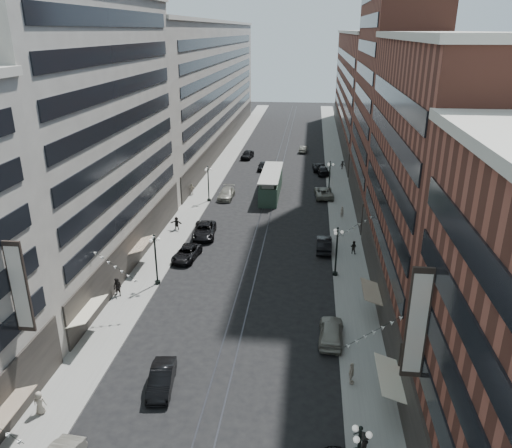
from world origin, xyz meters
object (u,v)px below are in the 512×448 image
at_px(car_11, 324,192).
at_px(pedestrian_6, 192,189).
at_px(lamppost_sw_far, 156,258).
at_px(pedestrian_8, 342,212).
at_px(car_extra_0, 319,167).
at_px(pedestrian_4, 351,373).
at_px(pedestrian_5, 177,223).
at_px(car_14, 303,149).
at_px(pedestrian_2, 118,287).
at_px(car_2, 187,253).
at_px(pedestrian_3, 363,445).
at_px(car_10, 324,244).
at_px(car_5, 162,379).
at_px(pedestrian_9, 342,165).
at_px(car_13, 263,166).
at_px(car_4, 331,331).
at_px(pedestrian_1, 40,403).
at_px(lamppost_se_far, 337,250).
at_px(lamppost_sw_mid, 208,182).
at_px(lamppost_se_mid, 329,177).
at_px(streetcar, 271,184).
at_px(pedestrian_7, 353,247).
at_px(car_12, 323,170).
at_px(car_9, 247,155).
at_px(car_8, 226,194).
at_px(car_7, 204,230).

height_order(car_11, pedestrian_6, pedestrian_6).
bearing_deg(pedestrian_6, lamppost_sw_far, 73.11).
bearing_deg(pedestrian_8, car_extra_0, -112.61).
height_order(lamppost_sw_far, pedestrian_4, lamppost_sw_far).
bearing_deg(pedestrian_5, car_14, 82.08).
bearing_deg(pedestrian_2, car_2, 78.83).
relative_size(pedestrian_3, car_10, 0.37).
distance_m(car_5, pedestrian_9, 65.89).
bearing_deg(pedestrian_8, car_13, -90.43).
xyz_separation_m(pedestrian_2, car_extra_0, (20.14, 50.27, -0.41)).
bearing_deg(lamppost_sw_far, pedestrian_6, 96.32).
height_order(car_5, car_extra_0, car_5).
relative_size(car_4, pedestrian_3, 2.77).
bearing_deg(pedestrian_1, lamppost_se_far, -139.18).
bearing_deg(pedestrian_9, car_4, -117.00).
xyz_separation_m(lamppost_sw_mid, lamppost_se_mid, (18.40, 5.00, 0.00)).
relative_size(streetcar, pedestrian_7, 8.54).
height_order(lamppost_sw_far, pedestrian_5, lamppost_sw_far).
distance_m(car_5, pedestrian_6, 46.08).
distance_m(car_2, car_12, 41.51).
bearing_deg(car_5, car_2, 91.76).
bearing_deg(car_4, car_14, -84.17).
bearing_deg(car_9, lamppost_se_far, -65.40).
bearing_deg(car_9, lamppost_se_mid, -48.11).
xyz_separation_m(lamppost_sw_far, pedestrian_8, (19.96, 21.92, -2.11)).
relative_size(car_13, car_extra_0, 0.87).
bearing_deg(pedestrian_1, lamppost_se_mid, -119.35).
xyz_separation_m(pedestrian_1, car_10, (19.78, 29.76, -0.18)).
bearing_deg(pedestrian_9, pedestrian_7, -114.13).
height_order(lamppost_se_mid, pedestrian_9, lamppost_se_mid).
relative_size(car_9, pedestrian_7, 3.11).
bearing_deg(car_9, pedestrian_2, -88.18).
bearing_deg(pedestrian_1, car_14, -108.40).
bearing_deg(lamppost_se_mid, streetcar, -177.30).
relative_size(lamppost_se_far, pedestrian_8, 3.32).
xyz_separation_m(lamppost_se_mid, car_2, (-16.88, -25.53, -2.38)).
xyz_separation_m(pedestrian_4, car_8, (-16.51, 42.65, -0.26)).
bearing_deg(lamppost_sw_mid, car_10, -43.44).
distance_m(car_4, car_9, 65.00).
bearing_deg(streetcar, car_12, 57.46).
distance_m(car_7, car_14, 50.15).
xyz_separation_m(pedestrian_2, pedestrian_3, (22.25, -17.62, -0.04)).
height_order(lamppost_sw_mid, car_11, lamppost_sw_mid).
height_order(car_14, pedestrian_7, pedestrian_7).
xyz_separation_m(car_8, car_9, (0.00, 26.17, 0.06)).
bearing_deg(pedestrian_3, pedestrian_4, -139.20).
bearing_deg(lamppost_sw_far, pedestrian_3, -47.06).
bearing_deg(car_14, lamppost_se_mid, 103.97).
bearing_deg(pedestrian_9, lamppost_se_far, -117.00).
bearing_deg(pedestrian_4, car_extra_0, 9.92).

